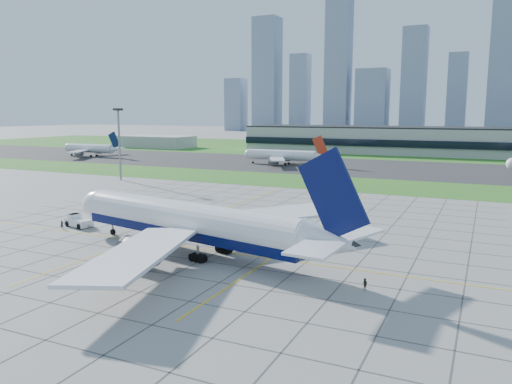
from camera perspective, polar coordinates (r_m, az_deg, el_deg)
ground at (r=94.03m, az=-7.96°, el=-5.90°), size 1400.00×1400.00×0.00m
grass_median at (r=174.99m, az=8.26°, el=1.06°), size 700.00×35.00×0.04m
asphalt_taxiway at (r=227.83m, az=12.29°, el=2.80°), size 700.00×75.00×0.04m
grass_far at (r=335.60m, az=16.50°, el=4.59°), size 700.00×145.00×0.04m
apron_markings at (r=102.99m, az=-4.40°, el=-4.50°), size 120.00×130.00×0.03m
terminal at (r=306.46m, az=23.28°, el=5.31°), size 260.00×43.00×15.80m
service_block at (r=355.28m, az=-11.26°, el=5.66°), size 50.00×25.00×8.00m
light_mast at (r=185.20m, az=-15.39°, el=6.30°), size 2.50×2.50×25.60m
city_skyline at (r=599.88m, az=19.85°, el=11.90°), size 523.00×32.40×160.00m
airliner at (r=87.08m, az=-7.50°, el=-3.48°), size 61.48×61.68×19.55m
pushback_tug at (r=113.39m, az=-19.68°, el=-3.16°), size 9.47×4.31×2.60m
crew_near at (r=112.49m, az=-21.29°, el=-3.48°), size 0.78×0.75×1.81m
crew_far at (r=71.37m, az=12.33°, el=-10.24°), size 0.99×0.94×1.61m
distant_jet_0 at (r=291.35m, az=-18.37°, el=4.76°), size 36.46×42.66×14.08m
distant_jet_1 at (r=233.09m, az=3.08°, el=4.23°), size 38.91×42.66×14.08m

